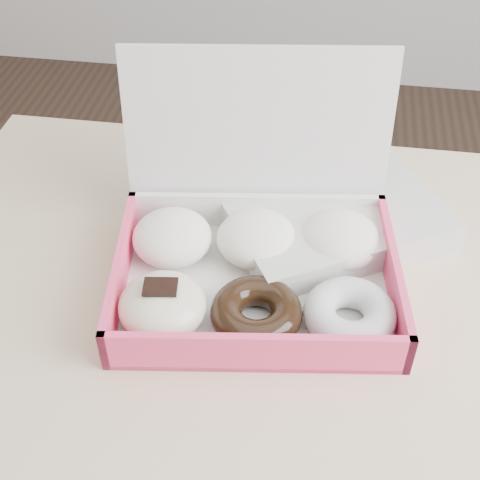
# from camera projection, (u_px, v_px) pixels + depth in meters

# --- Properties ---
(table) EXTENTS (1.20, 0.80, 0.75)m
(table) POSITION_uv_depth(u_px,v_px,m) (365.00, 382.00, 0.81)
(table) COLOR #D2BC8A
(table) RESTS_ON ground
(donut_box) EXTENTS (0.37, 0.33, 0.24)m
(donut_box) POSITION_uv_depth(u_px,v_px,m) (254.00, 257.00, 0.80)
(donut_box) COLOR silver
(donut_box) RESTS_ON table
(newspapers) EXTENTS (0.35, 0.33, 0.04)m
(newspapers) POSITION_uv_depth(u_px,v_px,m) (330.00, 213.00, 0.89)
(newspapers) COLOR beige
(newspapers) RESTS_ON table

